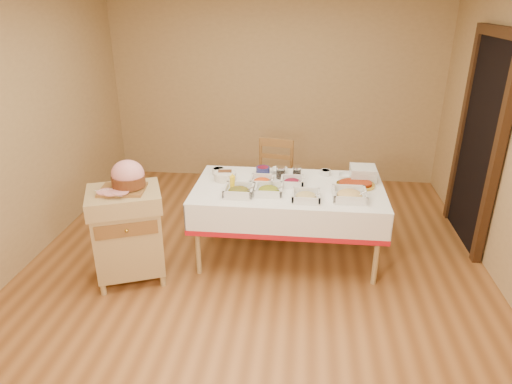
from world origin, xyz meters
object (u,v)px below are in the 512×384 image
dining_table (288,202)px  preserve_jar_left (281,173)px  plate_stack (363,173)px  butcher_cart (128,230)px  dining_chair (273,181)px  bread_basket (225,176)px  brass_platter (355,184)px  ham_on_board (127,178)px  preserve_jar_right (297,173)px  mustard_bottle (232,182)px

dining_table → preserve_jar_left: (-0.09, 0.22, 0.22)m
preserve_jar_left → plate_stack: plate_stack is taller
butcher_cart → plate_stack: 2.32m
butcher_cart → preserve_jar_left: size_ratio=7.41×
dining_chair → bread_basket: bearing=-122.8°
plate_stack → brass_platter: size_ratio=0.67×
dining_chair → ham_on_board: (-1.17, -1.31, 0.51)m
dining_table → dining_chair: size_ratio=1.90×
preserve_jar_right → preserve_jar_left: bearing=-165.8°
preserve_jar_left → plate_stack: (0.82, 0.04, 0.01)m
preserve_jar_left → brass_platter: bearing=-11.4°
ham_on_board → mustard_bottle: ham_on_board is taller
dining_chair → mustard_bottle: (-0.32, -0.90, 0.34)m
dining_table → ham_on_board: (-1.39, -0.53, 0.40)m
preserve_jar_left → mustard_bottle: (-0.44, -0.33, 0.02)m
dining_chair → plate_stack: 1.12m
ham_on_board → preserve_jar_left: bearing=30.1°
plate_stack → brass_platter: 0.21m
mustard_bottle → ham_on_board: bearing=-154.1°
brass_platter → mustard_bottle: bearing=-170.9°
mustard_bottle → brass_platter: (1.17, 0.19, -0.05)m
dining_table → dining_chair: (-0.21, 0.78, -0.10)m
dining_chair → plate_stack: dining_chair is taller
butcher_cart → preserve_jar_right: bearing=28.8°
dining_table → ham_on_board: ham_on_board is taller
ham_on_board → preserve_jar_right: size_ratio=3.67×
butcher_cart → preserve_jar_right: 1.73m
preserve_jar_right → plate_stack: 0.65m
ham_on_board → dining_table: bearing=20.9°
dining_chair → plate_stack: size_ratio=3.86×
preserve_jar_left → dining_table: bearing=-67.2°
butcher_cart → bread_basket: size_ratio=4.00×
bread_basket → brass_platter: (1.28, -0.04, -0.02)m
dining_table → butcher_cart: (-1.43, -0.56, -0.09)m
butcher_cart → dining_chair: (1.22, 1.34, -0.01)m
dining_table → dining_chair: 0.82m
preserve_jar_right → brass_platter: bearing=-18.3°
plate_stack → preserve_jar_left: bearing=-177.1°
dining_chair → preserve_jar_right: 0.67m
dining_chair → plate_stack: (0.93, -0.52, 0.33)m
plate_stack → preserve_jar_right: bearing=-179.9°
butcher_cart → mustard_bottle: (0.90, 0.45, 0.33)m
ham_on_board → bread_basket: (0.74, 0.64, -0.20)m
ham_on_board → bread_basket: 1.00m
ham_on_board → mustard_bottle: (0.85, 0.42, -0.17)m
plate_stack → brass_platter: bearing=-114.0°
dining_table → mustard_bottle: (-0.53, -0.11, 0.23)m
bread_basket → plate_stack: (1.36, 0.15, 0.03)m
ham_on_board → plate_stack: size_ratio=1.64×
butcher_cart → preserve_jar_left: 1.58m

